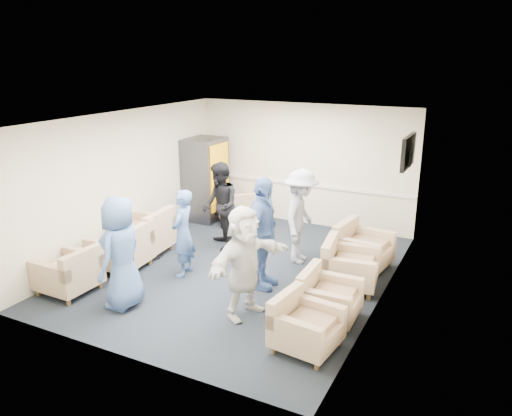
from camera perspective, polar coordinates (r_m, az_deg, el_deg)
The scene contains 25 objects.
floor at distance 8.99m, azimuth -1.88°, elevation -7.11°, with size 6.00×6.00×0.00m, color black.
ceiling at distance 8.26m, azimuth -2.06°, elevation 10.23°, with size 6.00×6.00×0.00m, color white.
back_wall at distance 11.18m, azimuth 5.42°, elevation 4.97°, with size 5.00×0.02×2.70m, color beige.
front_wall at distance 6.21m, azimuth -15.37°, elevation -5.67°, with size 5.00×0.02×2.70m, color beige.
left_wall at distance 9.93m, azimuth -14.76°, elevation 2.93°, with size 0.02×6.00×2.70m, color beige.
right_wall at distance 7.70m, azimuth 14.61°, elevation -1.14°, with size 0.02×6.00×2.70m, color beige.
chair_rail at distance 11.26m, azimuth 5.32°, elevation 2.71°, with size 4.98×0.04×0.06m, color silver.
tv at distance 9.27m, azimuth 17.00°, elevation 6.17°, with size 0.10×1.00×0.58m.
armchair_left_near at distance 8.59m, azimuth -20.41°, elevation -7.06°, with size 0.85×0.85×0.66m.
armchair_left_mid at distance 9.21m, azimuth -14.95°, elevation -4.70°, with size 0.97×0.97×0.72m.
armchair_left_far at distance 9.80m, azimuth -12.49°, elevation -3.07°, with size 1.02×1.02×0.76m.
armchair_right_near at distance 6.68m, azimuth 5.40°, elevation -13.38°, with size 0.87×0.87×0.62m.
armchair_right_midnear at distance 7.38m, azimuth 8.04°, elevation -10.27°, with size 0.81×0.81×0.63m.
armchair_right_midfar at distance 8.38m, azimuth 10.34°, elevation -6.72°, with size 0.97×0.97×0.69m.
armchair_right_far at distance 9.17m, azimuth 11.85°, elevation -4.62°, with size 0.98×0.98×0.70m.
armchair_corner at distance 11.33m, azimuth -2.17°, elevation -0.20°, with size 1.12×1.12×0.64m.
vending_machine at distance 11.53m, azimuth -5.78°, elevation 3.29°, with size 0.77×0.90×1.89m.
backpack at distance 9.60m, azimuth -11.88°, elevation -4.37°, with size 0.31×0.27×0.45m.
pillow at distance 8.53m, azimuth -20.56°, elevation -6.00°, with size 0.43×0.33×0.12m, color white.
person_front_left at distance 7.71m, azimuth -15.18°, elevation -4.94°, with size 0.85×0.55×1.74m, color #42629F.
person_mid_left at distance 8.63m, azimuth -8.35°, elevation -2.86°, with size 0.56×0.37×1.53m, color #42629F.
person_back_left at distance 9.76m, azimuth -4.13°, elevation 0.22°, with size 0.84×0.65×1.72m, color black.
person_back_right at distance 9.10m, azimuth 5.14°, elevation -0.97°, with size 1.13×0.65×1.75m, color silver.
person_mid_right at distance 8.03m, azimuth 0.75°, elevation -2.98°, with size 1.09×0.45×1.86m, color #42629F.
person_front_right at distance 7.21m, azimuth -1.33°, elevation -6.20°, with size 1.55×0.49×1.67m, color silver.
Camera 1 is at (3.94, -7.19, 3.69)m, focal length 35.00 mm.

